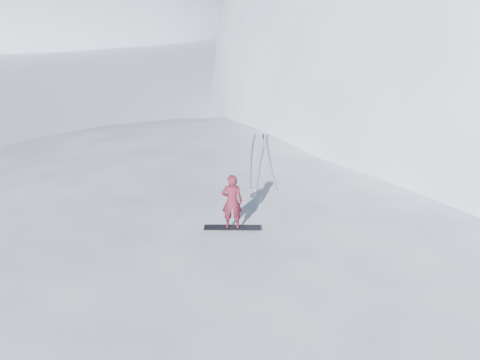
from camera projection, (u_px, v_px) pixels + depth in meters
The scene contains 6 objects.
ground at pixel (260, 298), 16.44m from camera, with size 400.00×400.00×0.00m, color white.
near_ridge at pixel (304, 252), 18.91m from camera, with size 36.00×28.00×4.80m, color white.
wind_bumps at pixel (256, 259), 18.45m from camera, with size 16.00×14.40×1.00m.
snowboard at pixel (232, 228), 15.55m from camera, with size 1.65×0.31×0.03m, color black.
snowboarder at pixel (232, 202), 15.21m from camera, with size 0.61×0.40×1.66m, color maroon.
board_tracks at pixel (259, 157), 20.64m from camera, with size 2.20×5.95×0.04m.
Camera 1 is at (2.51, -13.34, 9.99)m, focal length 40.00 mm.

